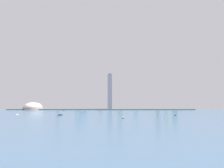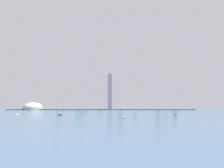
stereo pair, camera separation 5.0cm
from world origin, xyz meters
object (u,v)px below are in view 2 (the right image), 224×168
at_px(observation_tower, 58,80).
at_px(boat_4, 17,114).
at_px(boat_0, 123,118).
at_px(skyscraper_6, 81,98).
at_px(skyscraper_7, 165,92).
at_px(boat_2, 60,115).
at_px(boat_3, 175,115).
at_px(boat_5, 64,110).
at_px(skyscraper_8, 120,91).
at_px(boat_1, 77,114).
at_px(skyscraper_2, 110,92).
at_px(skyscraper_4, 174,100).
at_px(airplane, 106,74).
at_px(skyscraper_0, 85,103).
at_px(skyscraper_9, 157,92).
at_px(stadium_dome, 33,107).
at_px(skyscraper_1, 77,101).
at_px(skyscraper_3, 100,103).
at_px(channel_buoy_0, 28,119).
at_px(skyscraper_5, 135,99).

bearing_deg(observation_tower, boat_4, -103.32).
xyz_separation_m(observation_tower, boat_0, (302.50, -422.37, -142.91)).
bearing_deg(boat_0, skyscraper_6, -97.70).
bearing_deg(boat_4, skyscraper_7, -39.54).
height_order(boat_2, boat_3, boat_3).
xyz_separation_m(observation_tower, boat_2, (91.12, -326.54, -142.74)).
height_order(skyscraper_7, boat_5, skyscraper_7).
relative_size(observation_tower, skyscraper_7, 1.82).
xyz_separation_m(skyscraper_8, boat_1, (-166.67, -316.77, -88.58)).
bearing_deg(boat_3, skyscraper_2, 53.41).
height_order(skyscraper_4, boat_2, skyscraper_4).
relative_size(skyscraper_4, skyscraper_8, 0.51).
bearing_deg(boat_5, boat_4, -64.69).
distance_m(boat_3, boat_4, 558.61).
bearing_deg(airplane, skyscraper_0, 43.10).
bearing_deg(skyscraper_4, skyscraper_0, 176.31).
bearing_deg(skyscraper_8, skyscraper_7, 7.01).
xyz_separation_m(skyscraper_9, boat_0, (-203.76, -454.08, -83.06)).
xyz_separation_m(boat_0, boat_2, (-211.38, 95.83, 0.16)).
height_order(skyscraper_6, boat_5, skyscraper_6).
distance_m(stadium_dome, airplane, 389.25).
height_order(stadium_dome, boat_5, stadium_dome).
height_order(stadium_dome, boat_3, stadium_dome).
distance_m(skyscraper_1, skyscraper_6, 39.25).
xyz_separation_m(stadium_dome, boat_3, (598.85, -295.02, -9.75)).
height_order(skyscraper_3, airplane, airplane).
relative_size(observation_tower, boat_5, 42.63).
bearing_deg(skyscraper_3, stadium_dome, -164.83).
bearing_deg(skyscraper_0, skyscraper_6, -123.37).
relative_size(skyscraper_2, boat_5, 23.80).
bearing_deg(boat_1, skyscraper_1, 171.26).
distance_m(boat_0, channel_buoy_0, 271.12).
distance_m(boat_2, channel_buoy_0, 141.78).
xyz_separation_m(boat_3, channel_buoy_0, (-453.76, -130.67, -0.41)).
bearing_deg(skyscraper_7, skyscraper_1, -170.12).
bearing_deg(boat_2, boat_5, 46.97).
xyz_separation_m(skyscraper_5, skyscraper_6, (-282.35, -48.45, 3.55)).
bearing_deg(skyscraper_7, skyscraper_6, -174.40).
height_order(boat_5, channel_buoy_0, boat_5).
distance_m(skyscraper_2, skyscraper_5, 171.58).
relative_size(skyscraper_1, airplane, 2.52).
xyz_separation_m(skyscraper_3, boat_1, (-64.68, -352.95, -25.27)).
xyz_separation_m(skyscraper_1, skyscraper_3, (107.92, 85.19, -14.56)).
bearing_deg(observation_tower, boat_0, -54.39).
relative_size(skyscraper_0, boat_3, 4.12).
relative_size(stadium_dome, skyscraper_7, 0.57).
bearing_deg(skyscraper_8, observation_tower, -176.26).
height_order(skyscraper_1, skyscraper_5, skyscraper_5).
relative_size(skyscraper_7, airplane, 5.19).
distance_m(skyscraper_5, channel_buoy_0, 627.55).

